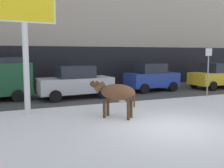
# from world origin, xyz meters

# --- Properties ---
(ground_plane) EXTENTS (120.00, 120.00, 0.00)m
(ground_plane) POSITION_xyz_m (0.00, 0.00, 0.00)
(ground_plane) COLOR white
(road_strip) EXTENTS (60.00, 5.60, 0.01)m
(road_strip) POSITION_xyz_m (0.00, 7.75, 0.00)
(road_strip) COLOR #423F3F
(road_strip) RESTS_ON ground
(building_facade) EXTENTS (44.00, 6.10, 13.00)m
(building_facade) POSITION_xyz_m (0.00, 13.39, 6.48)
(building_facade) COLOR #A39989
(building_facade) RESTS_ON ground
(cow_brown) EXTENTS (1.68, 1.58, 1.54)m
(cow_brown) POSITION_xyz_m (-1.22, 2.02, 0.99)
(cow_brown) COLOR brown
(cow_brown) RESTS_ON ground
(billboard) EXTENTS (2.53, 0.51, 5.56)m
(billboard) POSITION_xyz_m (-4.39, 3.93, 4.31)
(billboard) COLOR silver
(billboard) RESTS_ON ground
(car_silver_sedan) EXTENTS (4.32, 2.22, 1.84)m
(car_silver_sedan) POSITION_xyz_m (-1.53, 7.18, 0.91)
(car_silver_sedan) COLOR #B7BABF
(car_silver_sedan) RESTS_ON ground
(car_blue_hatchback) EXTENTS (3.62, 2.13, 1.86)m
(car_blue_hatchback) POSITION_xyz_m (3.93, 7.94, 0.93)
(car_blue_hatchback) COLOR #233D9E
(car_blue_hatchback) RESTS_ON ground
(car_yellow_sedan) EXTENTS (4.32, 2.22, 1.84)m
(car_yellow_sedan) POSITION_xyz_m (9.15, 7.39, 0.91)
(car_yellow_sedan) COLOR gold
(car_yellow_sedan) RESTS_ON ground
(pedestrian_near_billboard) EXTENTS (0.36, 0.24, 1.73)m
(pedestrian_near_billboard) POSITION_xyz_m (-0.74, 11.12, 0.88)
(pedestrian_near_billboard) COLOR #282833
(pedestrian_near_billboard) RESTS_ON ground
(street_sign) EXTENTS (0.44, 0.08, 2.82)m
(street_sign) POSITION_xyz_m (5.76, 4.67, 1.67)
(street_sign) COLOR gray
(street_sign) RESTS_ON ground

